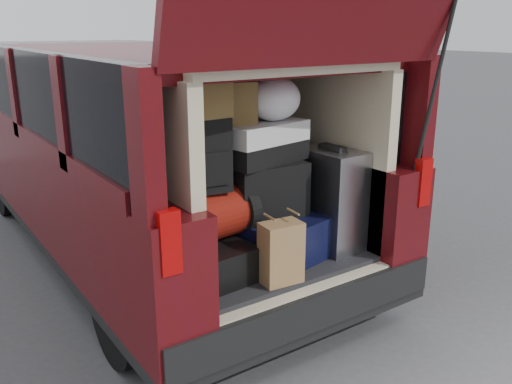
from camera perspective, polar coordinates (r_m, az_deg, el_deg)
ground at (r=3.56m, az=2.22°, el=-15.92°), size 80.00×80.00×0.00m
minivan at (r=4.72m, az=-11.30°, el=4.11°), size 1.90×5.35×2.77m
load_floor at (r=3.62m, az=-0.39°, el=-10.32°), size 1.24×1.05×0.55m
black_hardshell at (r=3.16m, az=-4.91°, el=-7.01°), size 0.41×0.54×0.21m
navy_hardshell at (r=3.40m, az=1.40°, el=-4.62°), size 0.61×0.70×0.27m
silver_roller at (r=3.52m, az=7.83°, el=-0.73°), size 0.28×0.43×0.65m
kraft_bag at (r=3.04m, az=2.65°, el=-6.40°), size 0.24×0.17×0.35m
red_duffel at (r=3.12m, az=-4.57°, el=-2.35°), size 0.49×0.35×0.30m
black_soft_case at (r=3.30m, az=1.11°, el=0.26°), size 0.48×0.31×0.33m
backpack at (r=2.98m, az=-5.68°, el=3.88°), size 0.31×0.21×0.41m
twotone_duffel at (r=3.26m, az=0.73°, el=5.27°), size 0.59×0.38×0.24m
grocery_sack_lower at (r=2.94m, az=-5.18°, el=9.77°), size 0.22×0.18×0.20m
grocery_sack_upper at (r=3.16m, az=-2.57°, el=9.38°), size 0.28×0.24×0.24m
plastic_bag_center at (r=3.26m, az=1.84°, el=9.81°), size 0.35×0.33×0.27m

